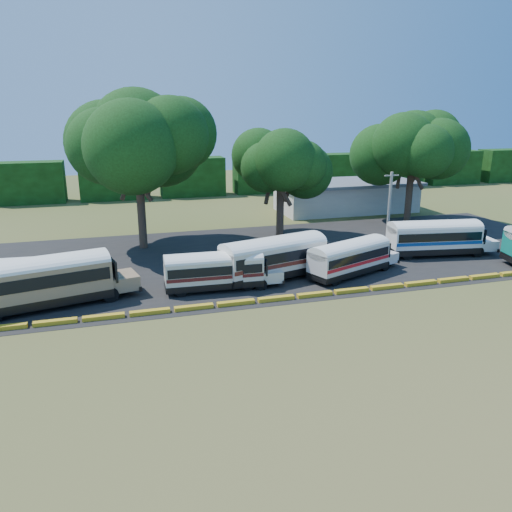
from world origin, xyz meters
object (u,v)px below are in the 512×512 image
object	(u,v)px
bus_cream_west	(216,269)
bus_white_red	(351,256)
bus_beige	(45,279)
bus_red	(53,273)
tree_west	(136,136)

from	to	relation	value
bus_cream_west	bus_white_red	world-z (taller)	bus_white_red
bus_beige	bus_white_red	bearing A→B (deg)	-12.31
bus_red	bus_cream_west	distance (m)	12.07
bus_red	bus_white_red	bearing A→B (deg)	-1.64
bus_white_red	tree_west	world-z (taller)	tree_west
bus_red	bus_white_red	xyz separation A→B (m)	(23.19, -2.19, 0.02)
bus_beige	tree_west	size ratio (longest dim) A/B	0.75
bus_cream_west	bus_white_red	xyz separation A→B (m)	(11.35, 0.20, 0.03)
bus_beige	bus_white_red	distance (m)	23.44
bus_beige	bus_red	bearing A→B (deg)	71.38
tree_west	bus_red	bearing A→B (deg)	-122.28
bus_beige	bus_cream_west	world-z (taller)	bus_beige
bus_cream_west	bus_white_red	bearing A→B (deg)	3.28
bus_beige	bus_cream_west	bearing A→B (deg)	-12.27
bus_beige	bus_cream_west	size ratio (longest dim) A/B	1.27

